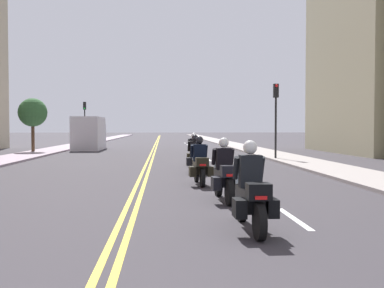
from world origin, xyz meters
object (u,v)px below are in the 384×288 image
Objects in this scene: motorcycle_1 at (224,176)px; traffic_light_near at (276,107)px; motorcycle_2 at (200,165)px; motorcycle_3 at (195,157)px; street_tree_1 at (33,113)px; motorcycle_4 at (194,153)px; parked_truck at (90,135)px; motorcycle_0 at (251,196)px; traffic_light_far at (85,116)px.

traffic_light_near reaches higher than motorcycle_1.
motorcycle_2 is at bearing 93.00° from motorcycle_1.
motorcycle_3 is 0.48× the size of traffic_light_near.
street_tree_1 is (-11.30, 23.80, 2.36)m from motorcycle_1.
street_tree_1 is at bearing 151.91° from traffic_light_near.
street_tree_1 is at bearing 129.55° from motorcycle_4.
parked_truck reaches higher than motorcycle_3.
street_tree_1 is at bearing 122.49° from motorcycle_3.
motorcycle_3 is at bearing -70.62° from parked_truck.
parked_truck is (-7.51, 25.57, 0.62)m from motorcycle_2.
parked_truck is (-7.83, 18.03, 0.62)m from motorcycle_4.
motorcycle_1 is 30.06m from parked_truck.
traffic_light_near reaches higher than motorcycle_3.
motorcycle_1 reaches higher than motorcycle_2.
motorcycle_3 is 0.33× the size of parked_truck.
street_tree_1 is at bearing 115.00° from motorcycle_2.
parked_truck is at bearing 56.69° from street_tree_1.
motorcycle_3 is (-0.27, 10.86, 0.01)m from motorcycle_0.
motorcycle_1 is at bearing -64.61° from street_tree_1.
street_tree_1 reaches higher than parked_truck.
traffic_light_near reaches higher than motorcycle_2.
motorcycle_2 is 7.55m from motorcycle_4.
street_tree_1 reaches higher than motorcycle_4.
traffic_light_near is (5.02, 15.09, 2.45)m from motorcycle_1.
traffic_light_near is at bearing 73.94° from motorcycle_0.
motorcycle_2 is 23.24m from street_tree_1.
street_tree_1 is 6.46m from parked_truck.
motorcycle_3 is at bearing -72.58° from traffic_light_far.
motorcycle_0 is 0.35× the size of parked_truck.
motorcycle_1 is 1.10× the size of motorcycle_2.
traffic_light_far is at bearing 123.41° from traffic_light_near.
motorcycle_1 is at bearing -74.80° from parked_truck.
motorcycle_2 is 35.29m from traffic_light_far.
street_tree_1 is (-11.32, 27.34, 2.35)m from motorcycle_0.
traffic_light_near is at bearing 61.99° from motorcycle_2.
motorcycle_4 is (0.32, 7.54, -0.00)m from motorcycle_2.
motorcycle_3 is at bearing -124.16° from traffic_light_near.
motorcycle_0 is 33.49m from parked_truck.
motorcycle_0 is 0.51× the size of traffic_light_near.
motorcycle_2 is 26.66m from parked_truck.
parked_truck reaches higher than motorcycle_0.
motorcycle_3 is 0.47× the size of traffic_light_far.
traffic_light_far is at bearing 102.14° from parked_truck.
traffic_light_far reaches higher than street_tree_1.
motorcycle_0 is 0.99× the size of motorcycle_1.
motorcycle_3 is at bearing 85.11° from motorcycle_2.
parked_truck is (3.42, 5.20, -1.74)m from street_tree_1.
traffic_light_far is at bearing 106.07° from motorcycle_3.
motorcycle_0 is 10.87m from motorcycle_3.
motorcycle_4 is at bearing -140.87° from traffic_light_near.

